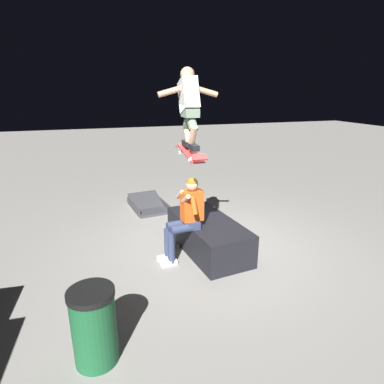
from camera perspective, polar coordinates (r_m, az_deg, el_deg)
ground_plane at (r=5.88m, az=3.85°, el=-9.70°), size 40.00×40.00×0.00m
ledge_box_main at (r=5.67m, az=2.86°, el=-7.65°), size 1.88×1.04×0.55m
person_sitting_on_ledge at (r=5.17m, az=-1.13°, el=-4.03°), size 0.60×0.77×1.39m
skateboard at (r=4.74m, az=-0.31°, el=6.97°), size 1.02×0.23×0.16m
skater_airborne at (r=4.72m, az=-0.53°, el=15.32°), size 0.62×0.89×1.12m
kicker_ramp at (r=7.75m, az=-7.73°, el=-2.46°), size 1.26×0.88×0.33m
trash_bin at (r=3.65m, az=-16.99°, el=-21.80°), size 0.47×0.47×0.84m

